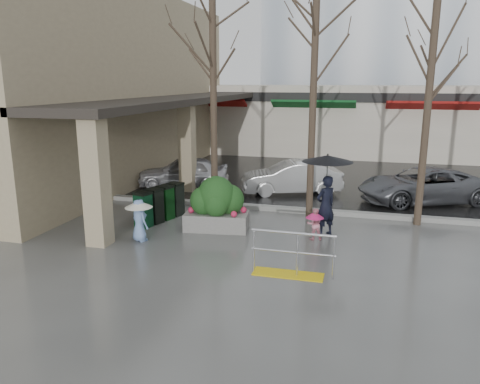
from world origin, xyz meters
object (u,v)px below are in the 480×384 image
at_px(handrail, 291,259).
at_px(tree_mideast, 432,60).
at_px(planter, 217,204).
at_px(tree_midwest, 315,48).
at_px(woman, 326,185).
at_px(news_boxes, 160,204).
at_px(tree_west, 213,55).
at_px(car_a, 183,172).
at_px(car_b, 291,178).
at_px(child_blue, 139,216).
at_px(child_pink, 315,222).
at_px(car_c, 423,185).

bearing_deg(handrail, tree_mideast, 56.81).
height_order(tree_mideast, planter, tree_mideast).
distance_m(handrail, tree_midwest, 6.83).
height_order(woman, news_boxes, woman).
bearing_deg(tree_west, woman, -24.57).
height_order(news_boxes, car_a, car_a).
xyz_separation_m(tree_west, tree_midwest, (3.20, 0.00, 0.15)).
height_order(handrail, car_a, car_a).
relative_size(handrail, car_a, 0.51).
bearing_deg(handrail, tree_west, 124.99).
height_order(handrail, woman, woman).
relative_size(woman, car_b, 0.61).
bearing_deg(tree_west, child_blue, -105.70).
distance_m(tree_west, car_a, 5.85).
xyz_separation_m(tree_west, tree_mideast, (6.50, 0.00, -0.22)).
distance_m(handrail, child_pink, 2.60).
bearing_deg(car_a, news_boxes, -2.87).
distance_m(handrail, news_boxes, 5.56).
bearing_deg(tree_midwest, car_c, 37.65).
xyz_separation_m(tree_midwest, child_pink, (0.40, -2.21, -4.72)).
relative_size(woman, car_c, 0.52).
bearing_deg(car_c, child_pink, -55.61).
height_order(tree_west, car_b, tree_west).
distance_m(handrail, child_blue, 4.55).
bearing_deg(tree_west, handrail, -55.01).
xyz_separation_m(child_blue, car_b, (3.13, 6.57, -0.09)).
bearing_deg(tree_midwest, child_blue, -139.73).
xyz_separation_m(handrail, tree_midwest, (-0.16, 4.80, 4.86)).
height_order(child_pink, car_c, car_c).
xyz_separation_m(tree_west, news_boxes, (-1.24, -1.68, -4.54)).
bearing_deg(woman, child_blue, -24.12).
bearing_deg(car_b, tree_west, -55.58).
bearing_deg(planter, news_boxes, 169.56).
relative_size(planter, news_boxes, 0.98).
xyz_separation_m(tree_west, child_pink, (3.60, -2.21, -4.57)).
height_order(child_pink, car_b, car_b).
xyz_separation_m(tree_mideast, car_a, (-8.83, 3.00, -4.23)).
bearing_deg(news_boxes, tree_west, 70.72).
distance_m(child_pink, car_b, 5.43).
distance_m(planter, car_a, 5.90).
relative_size(tree_mideast, car_a, 1.76).
bearing_deg(child_blue, child_pink, -133.73).
xyz_separation_m(tree_west, child_blue, (-1.00, -3.56, -4.37)).
distance_m(tree_midwest, child_pink, 5.23).
bearing_deg(child_pink, car_b, -90.43).
distance_m(woman, planter, 3.20).
bearing_deg(tree_west, planter, -70.23).
relative_size(tree_midwest, planter, 3.61).
height_order(tree_west, planter, tree_west).
bearing_deg(car_a, handrail, 20.17).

